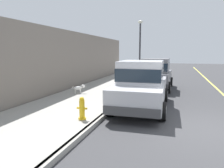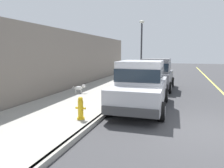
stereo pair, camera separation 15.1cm
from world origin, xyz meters
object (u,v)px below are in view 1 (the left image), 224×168
dog_white (79,88)px  fire_hydrant (82,109)px  car_silver_sedan (141,84)px  street_lamp (140,43)px  car_grey_hatchback (156,73)px

dog_white → fire_hydrant: (1.99, -3.87, 0.05)m
car_silver_sedan → dog_white: bearing=156.9°
car_silver_sedan → fire_hydrant: car_silver_sedan is taller
street_lamp → car_grey_hatchback: bearing=-62.5°
fire_hydrant → dog_white: bearing=117.2°
dog_white → street_lamp: size_ratio=0.15×
car_silver_sedan → car_grey_hatchback: size_ratio=1.21×
fire_hydrant → street_lamp: bearing=89.4°
dog_white → street_lamp: (2.09, 6.08, 2.48)m
street_lamp → dog_white: bearing=-109.0°
car_grey_hatchback → dog_white: car_grey_hatchback is taller
dog_white → street_lamp: street_lamp is taller
car_grey_hatchback → fire_hydrant: 7.32m
dog_white → car_silver_sedan: bearing=-23.1°
dog_white → street_lamp: bearing=71.0°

